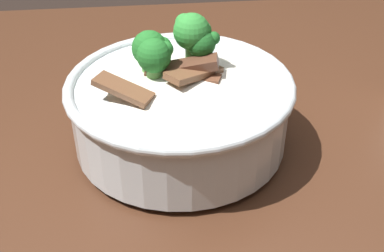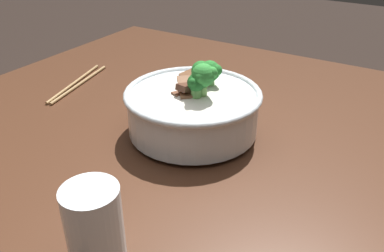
{
  "view_description": "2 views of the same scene",
  "coord_description": "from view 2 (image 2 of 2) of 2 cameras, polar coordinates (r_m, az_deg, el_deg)",
  "views": [
    {
      "loc": [
        -0.07,
        -0.41,
        1.11
      ],
      "look_at": [
        -0.01,
        0.05,
        0.78
      ],
      "focal_mm": 46.41,
      "sensor_mm": 36.0,
      "label": 1
    },
    {
      "loc": [
        0.54,
        0.4,
        1.14
      ],
      "look_at": [
        0.02,
        0.08,
        0.79
      ],
      "focal_mm": 37.53,
      "sensor_mm": 36.0,
      "label": 2
    }
  ],
  "objects": [
    {
      "name": "dining_table",
      "position": [
        0.84,
        -4.3,
        -7.57
      ],
      "size": [
        1.11,
        1.02,
        0.75
      ],
      "color": "#472819",
      "rests_on": "ground"
    },
    {
      "name": "rice_bowl",
      "position": [
        0.74,
        0.18,
        2.84
      ],
      "size": [
        0.25,
        0.25,
        0.15
      ],
      "color": "silver",
      "rests_on": "dining_table"
    },
    {
      "name": "drinking_glass",
      "position": [
        0.51,
        -13.64,
        -14.0
      ],
      "size": [
        0.07,
        0.07,
        0.1
      ],
      "color": "white",
      "rests_on": "dining_table"
    },
    {
      "name": "chopsticks_pair",
      "position": [
        1.01,
        -15.98,
        5.86
      ],
      "size": [
        0.23,
        0.08,
        0.01
      ],
      "color": "#9E7A4C",
      "rests_on": "dining_table"
    }
  ]
}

